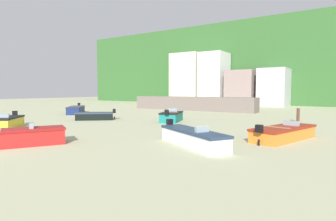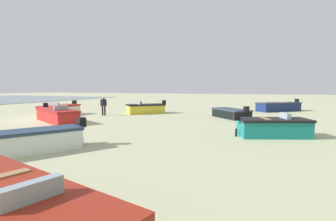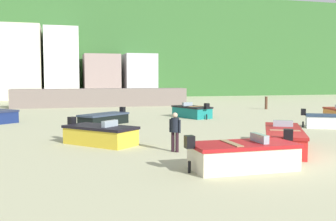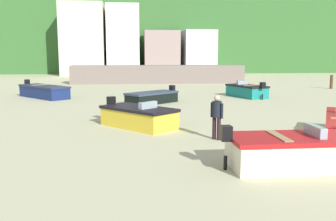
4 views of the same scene
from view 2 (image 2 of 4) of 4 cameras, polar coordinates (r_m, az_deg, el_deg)
ground_plane at (r=21.59m, az=-25.68°, el=-1.70°), size 160.00×160.00×0.00m
boat_teal_0 at (r=13.47m, az=22.25°, el=-3.45°), size 2.53×3.68×1.20m
boat_red_1 at (r=19.45m, az=-23.46°, el=-0.97°), size 3.67×5.02×1.20m
boat_orange_2 at (r=5.23m, az=-32.24°, el=-18.03°), size 2.92×5.28×1.08m
boat_cream_3 at (r=23.74m, az=-22.90°, el=0.09°), size 3.76×1.68×1.20m
boat_yellow_4 at (r=23.65m, az=-4.97°, el=0.42°), size 3.43×3.55×1.17m
boat_black_5 at (r=20.55m, az=13.80°, el=-0.62°), size 3.59×3.37×1.04m
boat_navy_6 at (r=27.99m, az=23.33°, el=0.77°), size 4.23×4.46×1.20m
boat_white_7 at (r=10.68m, az=-31.76°, el=-6.18°), size 4.90×3.60×1.15m
beach_walker_foreground at (r=22.52m, az=-14.10°, el=1.36°), size 0.48×0.48×1.62m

